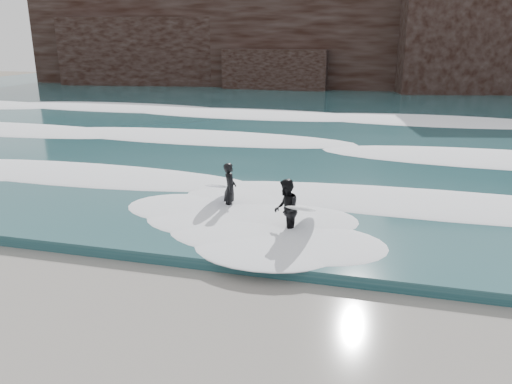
% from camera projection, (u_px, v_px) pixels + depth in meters
% --- Properties ---
extents(ground, '(120.00, 120.00, 0.00)m').
position_uv_depth(ground, '(207.00, 356.00, 8.44)').
color(ground, '#746653').
rests_on(ground, ground).
extents(sea, '(90.00, 52.00, 0.30)m').
position_uv_depth(sea, '(348.00, 111.00, 35.17)').
color(sea, '#1F474C').
rests_on(sea, ground).
extents(headland, '(70.00, 9.00, 10.00)m').
position_uv_depth(headland, '(365.00, 38.00, 49.42)').
color(headland, black).
rests_on(headland, ground).
extents(foam_near, '(60.00, 3.20, 0.20)m').
position_uv_depth(foam_near, '(299.00, 186.00, 16.63)').
color(foam_near, white).
rests_on(foam_near, sea).
extents(foam_mid, '(60.00, 4.00, 0.24)m').
position_uv_depth(foam_mid, '(325.00, 144.00, 23.09)').
color(foam_mid, white).
rests_on(foam_mid, sea).
extents(foam_far, '(60.00, 4.80, 0.30)m').
position_uv_depth(foam_far, '(343.00, 115.00, 31.39)').
color(foam_far, white).
rests_on(foam_far, sea).
extents(surfer_left, '(0.91, 1.80, 1.59)m').
position_uv_depth(surfer_left, '(227.00, 188.00, 15.00)').
color(surfer_left, black).
rests_on(surfer_left, ground).
extents(surfer_right, '(1.20, 2.23, 1.65)m').
position_uv_depth(surfer_right, '(288.00, 209.00, 13.06)').
color(surfer_right, black).
rests_on(surfer_right, ground).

